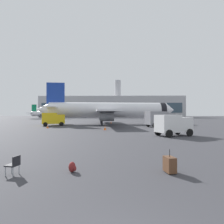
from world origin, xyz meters
TOP-DOWN VIEW (x-y plane):
  - airplane_at_gate at (-2.19, 45.42)m, footprint 35.76×32.35m
  - airplane_taxiing at (-36.25, 95.22)m, footprint 25.20×23.08m
  - service_truck at (-14.21, 38.55)m, footprint 5.27×3.87m
  - fuel_truck at (8.91, 36.23)m, footprint 6.46×4.36m
  - cargo_van at (6.92, 20.42)m, footprint 4.83×3.73m
  - safety_cone_near at (-13.05, 32.14)m, footprint 0.44×0.44m
  - safety_cone_mid at (-1.58, 49.25)m, footprint 0.44×0.44m
  - safety_cone_far at (-1.99, 28.53)m, footprint 0.44×0.44m
  - rolling_suitcase at (2.42, 5.98)m, footprint 0.52×0.71m
  - traveller_backpack at (-2.13, 5.99)m, footprint 0.36×0.40m
  - gate_chair at (-4.65, 5.49)m, footprint 0.56×0.56m
  - terminal_building at (-3.56, 131.34)m, footprint 98.57×19.63m

SIDE VIEW (x-z plane):
  - traveller_backpack at x=-2.13m, z-range -0.01..0.47m
  - safety_cone_near at x=-13.05m, z-range -0.01..0.66m
  - safety_cone_mid at x=-1.58m, z-range -0.01..0.68m
  - safety_cone_far at x=-1.99m, z-range -0.01..0.76m
  - rolling_suitcase at x=2.42m, z-range -0.16..0.94m
  - gate_chair at x=-4.65m, z-range 0.07..0.93m
  - cargo_van at x=6.92m, z-range 0.15..2.75m
  - service_truck at x=-14.21m, z-range 0.16..3.05m
  - fuel_truck at x=8.91m, z-range 0.17..3.37m
  - airplane_taxiing at x=-36.25m, z-range -1.17..6.51m
  - airplane_at_gate at x=-2.19m, z-range -1.59..8.91m
  - terminal_building at x=-3.56m, z-range -5.89..20.69m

